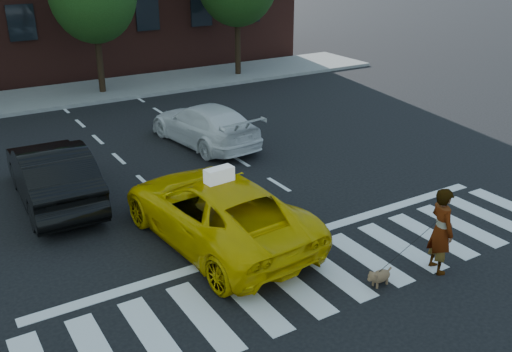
{
  "coord_description": "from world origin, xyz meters",
  "views": [
    {
      "loc": [
        -6.74,
        -7.95,
        6.47
      ],
      "look_at": [
        -0.0,
        3.03,
        1.1
      ],
      "focal_mm": 40.0,
      "sensor_mm": 36.0,
      "label": 1
    }
  ],
  "objects_px": {
    "black_sedan": "(52,174)",
    "white_suv": "(204,124)",
    "woman": "(441,230)",
    "taxi": "(216,209)",
    "dog": "(379,276)"
  },
  "relations": [
    {
      "from": "woman",
      "to": "dog",
      "type": "relative_size",
      "value": 2.9
    },
    {
      "from": "taxi",
      "to": "dog",
      "type": "distance_m",
      "value": 3.93
    },
    {
      "from": "black_sedan",
      "to": "woman",
      "type": "relative_size",
      "value": 2.6
    },
    {
      "from": "white_suv",
      "to": "black_sedan",
      "type": "bearing_deg",
      "value": 14.24
    },
    {
      "from": "taxi",
      "to": "black_sedan",
      "type": "xyz_separation_m",
      "value": [
        -2.69,
        4.06,
        0.04
      ]
    },
    {
      "from": "taxi",
      "to": "white_suv",
      "type": "distance_m",
      "value": 6.76
    },
    {
      "from": "taxi",
      "to": "black_sedan",
      "type": "height_order",
      "value": "black_sedan"
    },
    {
      "from": "taxi",
      "to": "dog",
      "type": "relative_size",
      "value": 8.52
    },
    {
      "from": "black_sedan",
      "to": "white_suv",
      "type": "height_order",
      "value": "black_sedan"
    },
    {
      "from": "black_sedan",
      "to": "dog",
      "type": "bearing_deg",
      "value": 123.41
    },
    {
      "from": "white_suv",
      "to": "woman",
      "type": "bearing_deg",
      "value": 86.38
    },
    {
      "from": "dog",
      "to": "black_sedan",
      "type": "bearing_deg",
      "value": 119.56
    },
    {
      "from": "taxi",
      "to": "white_suv",
      "type": "bearing_deg",
      "value": -119.4
    },
    {
      "from": "white_suv",
      "to": "dog",
      "type": "xyz_separation_m",
      "value": [
        -0.93,
        -9.57,
        -0.47
      ]
    },
    {
      "from": "black_sedan",
      "to": "white_suv",
      "type": "relative_size",
      "value": 1.03
    }
  ]
}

